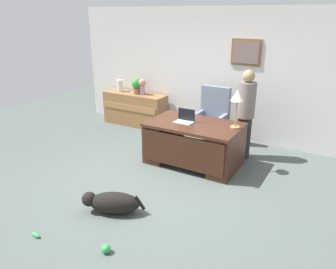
{
  "coord_description": "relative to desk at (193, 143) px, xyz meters",
  "views": [
    {
      "loc": [
        2.54,
        -3.92,
        2.58
      ],
      "look_at": [
        0.08,
        0.3,
        0.75
      ],
      "focal_mm": 35.03,
      "sensor_mm": 36.0,
      "label": 1
    }
  ],
  "objects": [
    {
      "name": "potted_plant",
      "position": [
        -2.11,
        1.29,
        0.56
      ],
      "size": [
        0.24,
        0.24,
        0.36
      ],
      "color": "brown",
      "rests_on": "credenza"
    },
    {
      "name": "dog_lying",
      "position": [
        -0.27,
        -1.94,
        -0.26
      ],
      "size": [
        0.81,
        0.57,
        0.3
      ],
      "color": "black",
      "rests_on": "ground_plane"
    },
    {
      "name": "laptop",
      "position": [
        -0.18,
        0.01,
        0.41
      ],
      "size": [
        0.32,
        0.22,
        0.22
      ],
      "color": "#B2B5BA",
      "rests_on": "desk"
    },
    {
      "name": "desk_lamp",
      "position": [
        0.69,
        0.16,
        0.87
      ],
      "size": [
        0.22,
        0.22,
        0.65
      ],
      "color": "#9E8447",
      "rests_on": "desk"
    },
    {
      "name": "credenza",
      "position": [
        -2.19,
        1.29,
        -0.02
      ],
      "size": [
        1.56,
        0.5,
        0.77
      ],
      "color": "olive",
      "rests_on": "ground_plane"
    },
    {
      "name": "vase_with_flowers",
      "position": [
        -1.96,
        1.29,
        0.57
      ],
      "size": [
        0.17,
        0.17,
        0.36
      ],
      "color": "#AB81B1",
      "rests_on": "credenza"
    },
    {
      "name": "vase_empty",
      "position": [
        -2.61,
        1.29,
        0.5
      ],
      "size": [
        0.14,
        0.14,
        0.28
      ],
      "primitive_type": "cylinder",
      "color": "silver",
      "rests_on": "credenza"
    },
    {
      "name": "back_wall",
      "position": [
        -0.21,
        1.64,
        0.94
      ],
      "size": [
        7.0,
        0.16,
        2.7
      ],
      "color": "silver",
      "rests_on": "ground_plane"
    },
    {
      "name": "person_standing",
      "position": [
        0.67,
        0.74,
        0.44
      ],
      "size": [
        0.32,
        0.32,
        1.64
      ],
      "color": "#262323",
      "rests_on": "ground_plane"
    },
    {
      "name": "ground_plane",
      "position": [
        -0.22,
        -0.96,
        -0.41
      ],
      "size": [
        12.0,
        12.0,
        0.0
      ],
      "primitive_type": "plane",
      "color": "#4C5651"
    },
    {
      "name": "dog_toy_bone",
      "position": [
        -0.74,
        -2.83,
        -0.38
      ],
      "size": [
        0.15,
        0.07,
        0.05
      ],
      "primitive_type": "ellipsoid",
      "rotation": [
        0.0,
        0.0,
        3.03
      ],
      "color": "green",
      "rests_on": "ground_plane"
    },
    {
      "name": "dog_toy_ball",
      "position": [
        0.18,
        -2.61,
        -0.36
      ],
      "size": [
        0.11,
        0.11,
        0.11
      ],
      "primitive_type": "sphere",
      "color": "green",
      "rests_on": "ground_plane"
    },
    {
      "name": "armchair",
      "position": [
        -0.09,
        1.03,
        0.11
      ],
      "size": [
        0.6,
        0.59,
        1.19
      ],
      "color": "slate",
      "rests_on": "ground_plane"
    },
    {
      "name": "desk",
      "position": [
        0.0,
        0.0,
        0.0
      ],
      "size": [
        1.61,
        0.99,
        0.76
      ],
      "color": "#422316",
      "rests_on": "ground_plane"
    }
  ]
}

